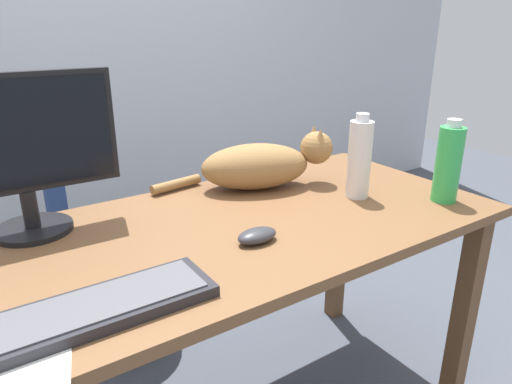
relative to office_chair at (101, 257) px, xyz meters
The scene contains 10 objects.
back_wall 1.26m from the office_chair, 80.88° to the left, with size 6.00×0.04×2.60m, color silver.
desk 0.79m from the office_chair, 79.46° to the right, with size 1.66×0.73×0.74m.
office_chair is the anchor object (origin of this frame).
monitor 0.81m from the office_chair, 120.30° to the right, with size 0.48×0.20×0.41m.
keyboard 1.05m from the office_chair, 104.15° to the right, with size 0.44×0.15×0.03m.
cat 0.81m from the office_chair, 50.40° to the right, with size 0.58×0.30×0.20m.
computer_mouse 0.96m from the office_chair, 77.84° to the right, with size 0.11×0.06×0.04m, color #333338.
paper_sheet 1.14m from the office_chair, 112.53° to the right, with size 0.21×0.30×0.00m, color white.
water_bottle 1.34m from the office_chair, 48.48° to the right, with size 0.08×0.08×0.26m.
spray_bottle 1.11m from the office_chair, 50.30° to the right, with size 0.07×0.07×0.27m.
Camera 1 is at (-0.55, -1.02, 1.28)m, focal length 32.80 mm.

